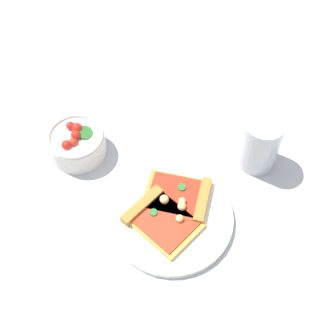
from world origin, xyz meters
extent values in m
plane|color=#B2B7BC|center=(0.00, 0.00, 0.00)|extent=(2.40, 2.40, 0.00)
cylinder|color=white|center=(0.02, -0.03, 0.01)|extent=(0.24, 0.24, 0.01)
cube|color=gold|center=(0.06, -0.01, 0.02)|extent=(0.14, 0.16, 0.01)
cube|color=#B77A33|center=(0.08, -0.06, 0.02)|extent=(0.10, 0.06, 0.02)
cube|color=#B22D19|center=(0.06, -0.01, 0.02)|extent=(0.12, 0.13, 0.00)
sphere|color=#F2D87F|center=(0.04, -0.04, 0.03)|extent=(0.02, 0.02, 0.02)
sphere|color=#F2D87F|center=(0.05, -0.03, 0.03)|extent=(0.02, 0.02, 0.02)
sphere|color=#F2D87F|center=(0.03, 0.00, 0.03)|extent=(0.02, 0.02, 0.02)
cylinder|color=#2D722D|center=(0.08, -0.01, 0.03)|extent=(0.02, 0.02, 0.00)
cube|color=gold|center=(0.00, -0.03, 0.02)|extent=(0.11, 0.14, 0.01)
cube|color=#B77A33|center=(0.00, 0.03, 0.02)|extent=(0.10, 0.03, 0.02)
cube|color=red|center=(0.00, -0.03, 0.02)|extent=(0.10, 0.12, 0.00)
cylinder|color=#2D722D|center=(0.00, 0.00, 0.03)|extent=(0.02, 0.02, 0.00)
sphere|color=#F2D87F|center=(0.02, -0.05, 0.03)|extent=(0.02, 0.02, 0.02)
cylinder|color=white|center=(0.03, 0.23, 0.03)|extent=(0.12, 0.12, 0.05)
torus|color=white|center=(0.03, 0.23, 0.06)|extent=(0.12, 0.12, 0.01)
sphere|color=red|center=(0.04, 0.25, 0.06)|extent=(0.02, 0.02, 0.02)
sphere|color=red|center=(0.01, 0.22, 0.06)|extent=(0.02, 0.02, 0.02)
sphere|color=red|center=(0.03, 0.23, 0.06)|extent=(0.02, 0.02, 0.02)
sphere|color=red|center=(0.00, 0.23, 0.06)|extent=(0.02, 0.02, 0.02)
sphere|color=red|center=(0.04, 0.24, 0.06)|extent=(0.02, 0.02, 0.02)
cylinder|color=#2D722D|center=(0.05, 0.22, 0.06)|extent=(0.04, 0.04, 0.01)
cylinder|color=silver|center=(0.24, -0.08, 0.06)|extent=(0.08, 0.08, 0.13)
cylinder|color=black|center=(0.24, -0.08, 0.06)|extent=(0.07, 0.07, 0.11)
camera|label=1|loc=(-0.31, -0.28, 0.80)|focal=48.57mm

